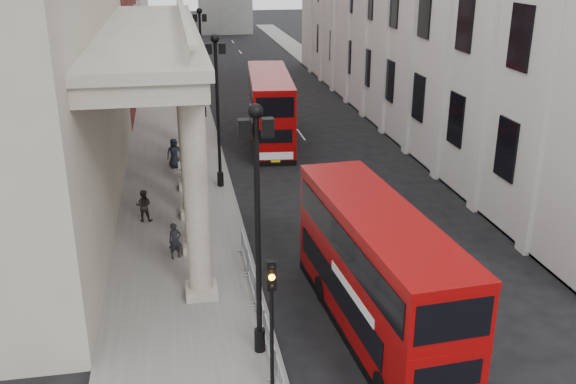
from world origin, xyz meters
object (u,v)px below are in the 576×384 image
at_px(lamp_post_south, 257,217).
at_px(lamp_post_mid, 217,102).
at_px(bus_far, 270,107).
at_px(bus_near, 377,270).
at_px(pedestrian_a, 175,241).
at_px(pedestrian_c, 174,153).
at_px(pedestrian_b, 144,205).
at_px(traffic_light, 271,302).
at_px(lamp_post_north, 201,56).

distance_m(lamp_post_south, lamp_post_mid, 16.00).
height_order(lamp_post_south, bus_far, lamp_post_south).
xyz_separation_m(bus_near, pedestrian_a, (-6.74, 6.74, -1.46)).
xyz_separation_m(pedestrian_a, pedestrian_c, (0.14, 12.32, 0.11)).
bearing_deg(pedestrian_c, pedestrian_b, -108.05).
xyz_separation_m(lamp_post_south, lamp_post_mid, (0.00, 16.00, 0.00)).
bearing_deg(traffic_light, pedestrian_a, 106.10).
bearing_deg(lamp_post_north, lamp_post_mid, -90.00).
relative_size(lamp_post_mid, bus_near, 0.78).
xyz_separation_m(pedestrian_b, pedestrian_c, (1.58, 8.00, 0.10)).
bearing_deg(lamp_post_south, lamp_post_mid, 90.00).
relative_size(lamp_post_north, traffic_light, 1.93).
bearing_deg(lamp_post_south, pedestrian_a, 109.48).
relative_size(lamp_post_south, pedestrian_c, 4.60).
bearing_deg(pedestrian_c, bus_far, 29.50).
distance_m(lamp_post_north, traffic_light, 34.07).
height_order(lamp_post_mid, pedestrian_b, lamp_post_mid).
height_order(lamp_post_mid, bus_far, lamp_post_mid).
relative_size(lamp_post_mid, pedestrian_b, 5.20).
height_order(lamp_post_south, bus_near, lamp_post_south).
height_order(bus_near, pedestrian_b, bus_near).
xyz_separation_m(lamp_post_north, bus_far, (4.14, -7.41, -2.45)).
distance_m(lamp_post_south, bus_near, 4.89).
bearing_deg(lamp_post_north, bus_near, -82.51).
bearing_deg(bus_near, lamp_post_mid, 101.00).
distance_m(lamp_post_mid, pedestrian_c, 5.92).
distance_m(traffic_light, pedestrian_a, 10.05).
relative_size(lamp_post_south, traffic_light, 1.93).
bearing_deg(lamp_post_mid, pedestrian_b, -133.45).
xyz_separation_m(lamp_post_mid, bus_near, (4.12, -15.34, -2.54)).
bearing_deg(pedestrian_a, bus_far, 47.03).
relative_size(lamp_post_south, bus_far, 0.75).
height_order(lamp_post_north, bus_far, lamp_post_north).
relative_size(traffic_light, pedestrian_c, 2.38).
xyz_separation_m(bus_far, pedestrian_a, (-6.76, -17.19, -1.55)).
bearing_deg(pedestrian_a, pedestrian_c, 67.82).
bearing_deg(bus_far, bus_near, -84.76).
xyz_separation_m(traffic_light, pedestrian_b, (-4.15, 13.74, -2.19)).
bearing_deg(bus_near, pedestrian_b, 122.42).
bearing_deg(pedestrian_b, traffic_light, 118.85).
xyz_separation_m(lamp_post_mid, pedestrian_b, (-4.05, -4.28, -3.99)).
relative_size(lamp_post_north, bus_near, 0.78).
bearing_deg(lamp_post_south, pedestrian_c, 97.15).
bearing_deg(traffic_light, pedestrian_c, 96.76).
bearing_deg(lamp_post_north, pedestrian_b, -101.30).
bearing_deg(lamp_post_south, pedestrian_b, 109.08).
bearing_deg(bus_near, lamp_post_south, -174.97).
xyz_separation_m(lamp_post_south, traffic_light, (0.10, -2.02, -1.80)).
relative_size(traffic_light, pedestrian_a, 2.71).
xyz_separation_m(bus_far, pedestrian_c, (-6.62, -4.87, -1.44)).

